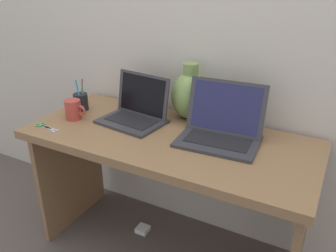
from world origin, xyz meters
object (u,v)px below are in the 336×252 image
object	(u,v)px
laptop_left	(137,109)
green_vase	(190,95)
coffee_mug	(73,110)
scissors	(44,126)
laptop_right	(222,125)
pen_cup	(81,101)
power_brick	(143,229)

from	to	relation	value
laptop_left	green_vase	distance (m)	0.28
coffee_mug	scissors	world-z (taller)	coffee_mug
green_vase	laptop_left	bearing A→B (deg)	-146.07
laptop_left	coffee_mug	xyz separation A→B (m)	(-0.29, -0.14, -0.01)
green_vase	coffee_mug	world-z (taller)	green_vase
laptop_right	coffee_mug	world-z (taller)	laptop_right
laptop_left	laptop_right	xyz separation A→B (m)	(0.45, 0.00, 0.01)
green_vase	scissors	distance (m)	0.74
laptop_right	pen_cup	bearing A→B (deg)	-178.32
laptop_left	pen_cup	world-z (taller)	laptop_left
green_vase	pen_cup	world-z (taller)	green_vase
laptop_right	laptop_left	bearing A→B (deg)	-179.86
power_brick	coffee_mug	bearing A→B (deg)	-158.62
pen_cup	laptop_left	bearing A→B (deg)	3.70
coffee_mug	laptop_right	bearing A→B (deg)	10.46
laptop_right	scissors	world-z (taller)	laptop_right
power_brick	scissors	bearing A→B (deg)	-144.78
laptop_right	coffee_mug	bearing A→B (deg)	-169.54
coffee_mug	scissors	xyz separation A→B (m)	(-0.07, -0.15, -0.05)
scissors	green_vase	bearing A→B (deg)	36.47
power_brick	green_vase	bearing A→B (deg)	38.67
laptop_left	coffee_mug	size ratio (longest dim) A/B	2.78
green_vase	coffee_mug	bearing A→B (deg)	-151.00
coffee_mug	power_brick	bearing A→B (deg)	21.38
pen_cup	power_brick	world-z (taller)	pen_cup
scissors	laptop_right	bearing A→B (deg)	19.23
laptop_right	scissors	xyz separation A→B (m)	(-0.81, -0.28, -0.06)
coffee_mug	scissors	size ratio (longest dim) A/B	0.82
green_vase	coffee_mug	distance (m)	0.60
laptop_right	pen_cup	distance (m)	0.80
laptop_right	coffee_mug	xyz separation A→B (m)	(-0.75, -0.14, -0.02)
laptop_left	scissors	world-z (taller)	laptop_left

